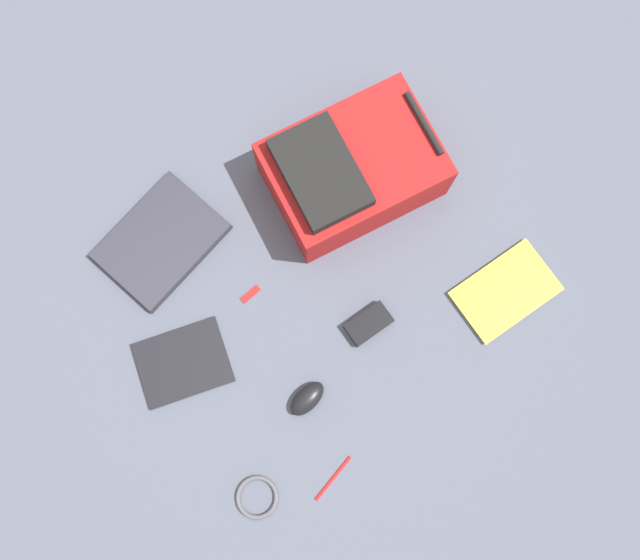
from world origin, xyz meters
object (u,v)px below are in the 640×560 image
at_px(computer_mouse, 307,399).
at_px(pen_black, 333,478).
at_px(backpack, 351,170).
at_px(book_comic, 183,363).
at_px(book_manual, 505,291).
at_px(usb_stick, 250,294).
at_px(power_brick, 369,324).
at_px(cable_coil, 257,497).
at_px(laptop, 161,241).

bearing_deg(computer_mouse, pen_black, -27.53).
bearing_deg(backpack, computer_mouse, -45.56).
height_order(book_comic, computer_mouse, computer_mouse).
bearing_deg(book_manual, pen_black, -78.35).
bearing_deg(computer_mouse, backpack, 123.17).
xyz_separation_m(backpack, usb_stick, (0.11, -0.40, -0.09)).
height_order(book_comic, pen_black, book_comic).
height_order(computer_mouse, usb_stick, computer_mouse).
relative_size(computer_mouse, usb_stick, 1.85).
height_order(computer_mouse, power_brick, computer_mouse).
bearing_deg(book_comic, cable_coil, -4.35).
distance_m(backpack, usb_stick, 0.43).
bearing_deg(book_manual, power_brick, -111.16).
height_order(backpack, computer_mouse, backpack).
relative_size(laptop, pen_black, 2.63).
bearing_deg(book_comic, backpack, 103.93).
height_order(laptop, power_brick, same).
xyz_separation_m(laptop, computer_mouse, (0.57, 0.09, 0.01)).
bearing_deg(pen_black, book_comic, -161.44).
distance_m(book_manual, usb_stick, 0.69).
bearing_deg(book_manual, computer_mouse, -96.48).
bearing_deg(book_manual, usb_stick, -124.07).
height_order(book_comic, cable_coil, book_comic).
distance_m(backpack, book_comic, 0.68).
relative_size(computer_mouse, power_brick, 0.90).
xyz_separation_m(computer_mouse, power_brick, (-0.07, 0.25, -0.01)).
bearing_deg(laptop, computer_mouse, 8.76).
bearing_deg(pen_black, computer_mouse, 163.74).
xyz_separation_m(cable_coil, power_brick, (-0.20, 0.49, 0.01)).
height_order(book_comic, usb_stick, book_comic).
height_order(laptop, pen_black, laptop).
distance_m(power_brick, pen_black, 0.41).
xyz_separation_m(book_manual, usb_stick, (-0.38, -0.57, -0.00)).
relative_size(power_brick, pen_black, 0.86).
distance_m(book_manual, computer_mouse, 0.60).
relative_size(backpack, power_brick, 3.91).
relative_size(book_manual, usb_stick, 4.52).
xyz_separation_m(book_comic, usb_stick, (-0.05, 0.25, -0.00)).
bearing_deg(computer_mouse, usb_stick, 163.09).
height_order(book_comic, power_brick, power_brick).
bearing_deg(book_comic, book_manual, 67.91).
distance_m(laptop, power_brick, 0.61).
xyz_separation_m(backpack, book_comic, (0.16, -0.65, -0.09)).
bearing_deg(cable_coil, power_brick, 112.27).
height_order(cable_coil, power_brick, power_brick).
height_order(backpack, book_comic, backpack).
xyz_separation_m(book_manual, cable_coil, (0.06, -0.85, -0.00)).
height_order(backpack, power_brick, backpack).
distance_m(book_comic, usb_stick, 0.25).
distance_m(book_manual, cable_coil, 0.85).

